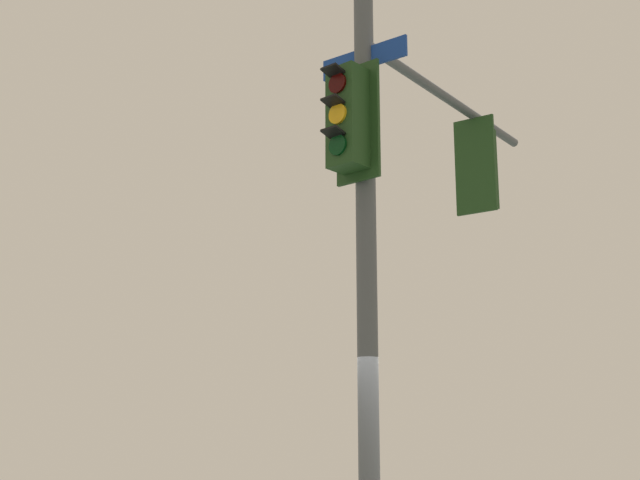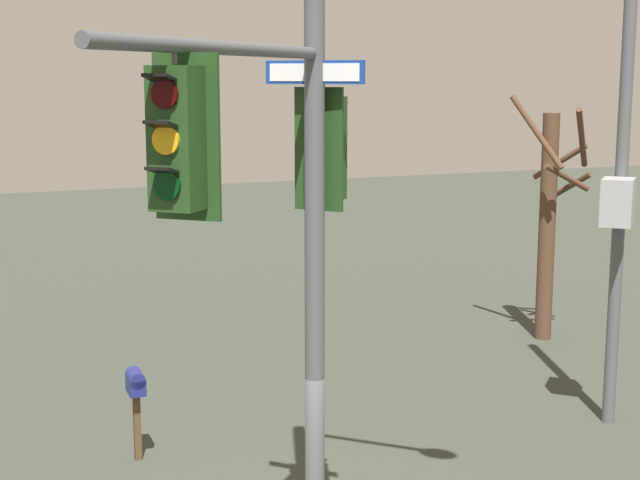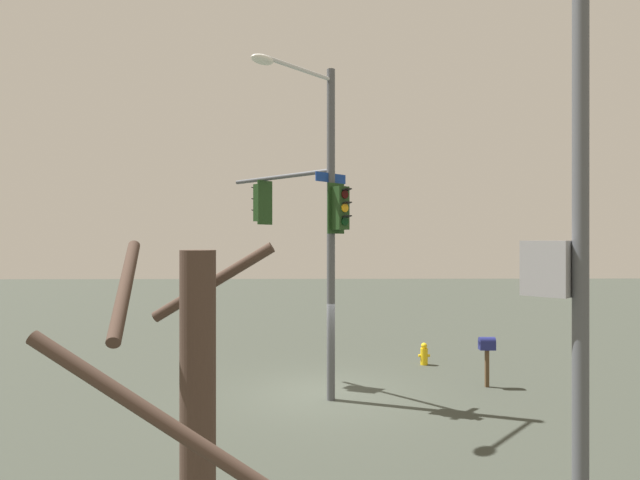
# 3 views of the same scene
# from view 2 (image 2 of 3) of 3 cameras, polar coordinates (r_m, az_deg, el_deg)

# --- Properties ---
(main_signal_pole_assembly) EXTENTS (3.40, 4.80, 8.58)m
(main_signal_pole_assembly) POSITION_cam_2_polar(r_m,az_deg,el_deg) (9.24, -0.85, 5.61)
(main_signal_pole_assembly) COLOR #4C4F54
(main_signal_pole_assembly) RESTS_ON ground
(secondary_pole_assembly) EXTENTS (0.77, 0.77, 7.81)m
(secondary_pole_assembly) POSITION_cam_2_polar(r_m,az_deg,el_deg) (15.83, 17.60, 2.60)
(secondary_pole_assembly) COLOR #4C4F54
(secondary_pole_assembly) RESTS_ON ground
(mailbox) EXTENTS (0.45, 0.25, 1.41)m
(mailbox) POSITION_cam_2_polar(r_m,az_deg,el_deg) (14.55, -11.04, -8.83)
(mailbox) COLOR #4C3823
(mailbox) RESTS_ON ground
(bare_tree_across_street) EXTENTS (1.85, 1.88, 5.34)m
(bare_tree_across_street) POSITION_cam_2_polar(r_m,az_deg,el_deg) (21.06, 13.67, 1.39)
(bare_tree_across_street) COLOR #4D3324
(bare_tree_across_street) RESTS_ON ground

